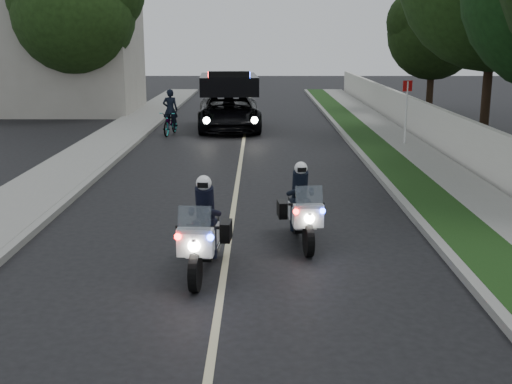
# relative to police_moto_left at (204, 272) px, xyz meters

# --- Properties ---
(ground) EXTENTS (120.00, 120.00, 0.00)m
(ground) POSITION_rel_police_moto_left_xyz_m (0.35, -1.55, 0.00)
(ground) COLOR black
(ground) RESTS_ON ground
(curb_right) EXTENTS (0.20, 60.00, 0.15)m
(curb_right) POSITION_rel_police_moto_left_xyz_m (4.45, 8.45, 0.07)
(curb_right) COLOR gray
(curb_right) RESTS_ON ground
(grass_verge) EXTENTS (1.20, 60.00, 0.16)m
(grass_verge) POSITION_rel_police_moto_left_xyz_m (5.15, 8.45, 0.08)
(grass_verge) COLOR #193814
(grass_verge) RESTS_ON ground
(sidewalk_right) EXTENTS (1.40, 60.00, 0.16)m
(sidewalk_right) POSITION_rel_police_moto_left_xyz_m (6.45, 8.45, 0.08)
(sidewalk_right) COLOR gray
(sidewalk_right) RESTS_ON ground
(property_wall) EXTENTS (0.22, 60.00, 1.50)m
(property_wall) POSITION_rel_police_moto_left_xyz_m (7.45, 8.45, 0.75)
(property_wall) COLOR beige
(property_wall) RESTS_ON ground
(curb_left) EXTENTS (0.20, 60.00, 0.15)m
(curb_left) POSITION_rel_police_moto_left_xyz_m (-3.75, 8.45, 0.07)
(curb_left) COLOR gray
(curb_left) RESTS_ON ground
(sidewalk_left) EXTENTS (2.00, 60.00, 0.16)m
(sidewalk_left) POSITION_rel_police_moto_left_xyz_m (-4.85, 8.45, 0.08)
(sidewalk_left) COLOR gray
(sidewalk_left) RESTS_ON ground
(building_far) EXTENTS (8.00, 6.00, 7.00)m
(building_far) POSITION_rel_police_moto_left_xyz_m (-9.65, 24.45, 3.50)
(building_far) COLOR #A8A396
(building_far) RESTS_ON ground
(lane_marking) EXTENTS (0.12, 50.00, 0.01)m
(lane_marking) POSITION_rel_police_moto_left_xyz_m (0.35, 8.45, 0.00)
(lane_marking) COLOR #BFB78C
(lane_marking) RESTS_ON ground
(police_moto_left) EXTENTS (0.86, 2.05, 1.70)m
(police_moto_left) POSITION_rel_police_moto_left_xyz_m (0.00, 0.00, 0.00)
(police_moto_left) COLOR silver
(police_moto_left) RESTS_ON ground
(police_moto_right) EXTENTS (0.87, 1.97, 1.62)m
(police_moto_right) POSITION_rel_police_moto_left_xyz_m (1.79, 1.67, 0.00)
(police_moto_right) COLOR silver
(police_moto_right) RESTS_ON ground
(police_suv) EXTENTS (3.00, 5.87, 2.78)m
(police_suv) POSITION_rel_police_moto_left_xyz_m (-0.37, 17.84, 0.00)
(police_suv) COLOR black
(police_suv) RESTS_ON ground
(bicycle) EXTENTS (0.89, 1.93, 0.97)m
(bicycle) POSITION_rel_police_moto_left_xyz_m (-2.74, 16.26, 0.00)
(bicycle) COLOR black
(bicycle) RESTS_ON ground
(cyclist) EXTENTS (0.64, 0.45, 1.70)m
(cyclist) POSITION_rel_police_moto_left_xyz_m (-2.74, 16.26, 0.00)
(cyclist) COLOR black
(cyclist) RESTS_ON ground
(sign_post) EXTENTS (0.51, 0.51, 2.53)m
(sign_post) POSITION_rel_police_moto_left_xyz_m (6.35, 13.13, 0.00)
(sign_post) COLOR red
(sign_post) RESTS_ON ground
(tree_right_d) EXTENTS (7.81, 7.81, 12.21)m
(tree_right_d) POSITION_rel_police_moto_left_xyz_m (9.98, 15.30, 0.00)
(tree_right_d) COLOR #224316
(tree_right_d) RESTS_ON ground
(tree_right_e) EXTENTS (5.25, 5.25, 8.07)m
(tree_right_e) POSITION_rel_police_moto_left_xyz_m (10.15, 24.52, 0.00)
(tree_right_e) COLOR black
(tree_right_e) RESTS_ON ground
(tree_left_near) EXTENTS (7.63, 7.63, 10.02)m
(tree_left_near) POSITION_rel_police_moto_left_xyz_m (-8.07, 22.03, 0.00)
(tree_left_near) COLOR #214115
(tree_left_near) RESTS_ON ground
(tree_left_far) EXTENTS (9.09, 9.09, 11.95)m
(tree_left_far) POSITION_rel_police_moto_left_xyz_m (-9.47, 26.44, 0.00)
(tree_left_far) COLOR #113410
(tree_left_far) RESTS_ON ground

